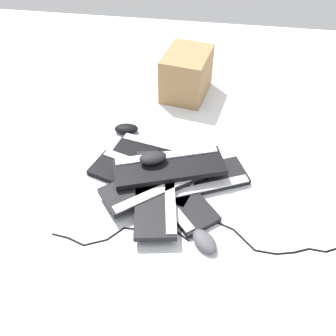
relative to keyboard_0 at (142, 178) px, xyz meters
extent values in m
plane|color=silver|center=(-0.15, 0.04, -0.01)|extent=(3.20, 3.20, 0.00)
cube|color=black|center=(0.00, 0.00, 0.00)|extent=(0.46, 0.27, 0.02)
cube|color=silver|center=(-0.02, -0.05, 0.01)|extent=(0.41, 0.16, 0.01)
cube|color=black|center=(-0.13, 0.05, 0.00)|extent=(0.40, 0.43, 0.02)
cube|color=silver|center=(-0.09, 0.08, 0.01)|extent=(0.30, 0.34, 0.01)
cube|color=black|center=(-0.21, -0.02, 0.00)|extent=(0.46, 0.32, 0.02)
cube|color=silver|center=(-0.23, 0.04, 0.01)|extent=(0.39, 0.21, 0.01)
cube|color=black|center=(-0.07, -0.13, 0.00)|extent=(0.46, 0.24, 0.02)
cube|color=silver|center=(-0.08, -0.19, 0.01)|extent=(0.42, 0.12, 0.01)
cube|color=black|center=(-0.07, 0.04, 0.03)|extent=(0.43, 0.40, 0.02)
cube|color=silver|center=(-0.10, 0.08, 0.04)|extent=(0.35, 0.30, 0.01)
cube|color=black|center=(-0.07, 0.09, 0.03)|extent=(0.23, 0.46, 0.02)
cube|color=silver|center=(-0.13, 0.08, 0.04)|extent=(0.11, 0.42, 0.01)
cube|color=black|center=(-0.11, -0.02, 0.06)|extent=(0.46, 0.29, 0.02)
cube|color=silver|center=(-0.09, -0.07, 0.07)|extent=(0.41, 0.18, 0.01)
ellipsoid|color=black|center=(-0.04, -0.02, 0.10)|extent=(0.13, 0.11, 0.04)
ellipsoid|color=black|center=(0.13, -0.29, 0.01)|extent=(0.12, 0.08, 0.04)
ellipsoid|color=#4C4C51|center=(-0.28, 0.27, 0.01)|extent=(0.12, 0.13, 0.04)
ellipsoid|color=black|center=(-0.16, -0.05, 0.04)|extent=(0.13, 0.12, 0.04)
cylinder|color=black|center=(-0.27, 0.18, -0.01)|extent=(0.06, 0.04, 0.01)
cylinder|color=black|center=(-0.34, 0.18, -0.01)|extent=(0.08, 0.04, 0.01)
cylinder|color=black|center=(-0.42, 0.23, -0.01)|extent=(0.08, 0.08, 0.01)
cylinder|color=black|center=(-0.49, 0.28, -0.01)|extent=(0.07, 0.01, 0.01)
cylinder|color=black|center=(-0.56, 0.27, -0.01)|extent=(0.06, 0.02, 0.01)
cylinder|color=black|center=(-0.62, 0.25, -0.01)|extent=(0.06, 0.03, 0.01)
cylinder|color=black|center=(-0.67, 0.24, -0.01)|extent=(0.06, 0.01, 0.01)
cylinder|color=black|center=(-0.73, 0.23, -0.01)|extent=(0.06, 0.04, 0.01)
sphere|color=black|center=(-0.25, 0.20, -0.01)|extent=(0.01, 0.01, 0.01)
sphere|color=black|center=(-0.30, 0.17, -0.01)|extent=(0.01, 0.01, 0.01)
sphere|color=black|center=(-0.38, 0.20, -0.01)|extent=(0.01, 0.01, 0.01)
sphere|color=black|center=(-0.45, 0.27, -0.01)|extent=(0.01, 0.01, 0.01)
sphere|color=black|center=(-0.53, 0.28, -0.01)|extent=(0.01, 0.01, 0.01)
sphere|color=black|center=(-0.59, 0.26, -0.01)|extent=(0.01, 0.01, 0.01)
sphere|color=black|center=(-0.64, 0.24, -0.01)|extent=(0.01, 0.01, 0.01)
sphere|color=black|center=(-0.70, 0.24, -0.01)|extent=(0.01, 0.01, 0.01)
cylinder|color=black|center=(-0.19, 0.25, -0.01)|extent=(0.07, 0.05, 0.01)
cylinder|color=black|center=(-0.13, 0.24, -0.01)|extent=(0.07, 0.03, 0.01)
cylinder|color=black|center=(-0.04, 0.25, -0.01)|extent=(0.12, 0.01, 0.01)
cylinder|color=black|center=(0.04, 0.28, -0.01)|extent=(0.05, 0.06, 0.01)
cylinder|color=black|center=(0.10, 0.33, -0.01)|extent=(0.08, 0.04, 0.01)
cylinder|color=black|center=(0.17, 0.33, -0.01)|extent=(0.07, 0.03, 0.01)
cylinder|color=black|center=(0.24, 0.32, -0.01)|extent=(0.06, 0.01, 0.01)
sphere|color=black|center=(-0.22, 0.27, -0.01)|extent=(0.01, 0.01, 0.01)
sphere|color=black|center=(-0.16, 0.23, -0.01)|extent=(0.01, 0.01, 0.01)
sphere|color=black|center=(-0.10, 0.25, -0.01)|extent=(0.01, 0.01, 0.01)
sphere|color=black|center=(0.02, 0.25, -0.01)|extent=(0.01, 0.01, 0.01)
sphere|color=black|center=(0.07, 0.31, -0.01)|extent=(0.01, 0.01, 0.01)
sphere|color=black|center=(0.14, 0.34, -0.01)|extent=(0.01, 0.01, 0.01)
sphere|color=black|center=(0.21, 0.32, -0.01)|extent=(0.01, 0.01, 0.01)
sphere|color=black|center=(0.26, 0.31, -0.01)|extent=(0.01, 0.01, 0.01)
cube|color=#9E774C|center=(-0.10, -0.66, 0.10)|extent=(0.26, 0.31, 0.23)
camera|label=1|loc=(-0.27, 1.03, 1.10)|focal=40.00mm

